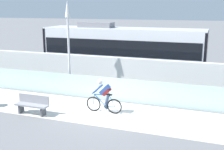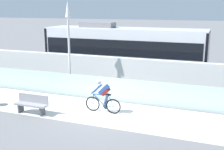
{
  "view_description": "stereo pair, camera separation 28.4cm",
  "coord_description": "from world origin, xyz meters",
  "px_view_note": "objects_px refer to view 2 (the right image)",
  "views": [
    {
      "loc": [
        4.6,
        -11.79,
        4.83
      ],
      "look_at": [
        -0.44,
        2.35,
        1.25
      ],
      "focal_mm": 45.76,
      "sensor_mm": 36.0,
      "label": 1
    },
    {
      "loc": [
        4.87,
        -11.7,
        4.83
      ],
      "look_at": [
        -0.44,
        2.35,
        1.25
      ],
      "focal_mm": 45.76,
      "sensor_mm": 36.0,
      "label": 2
    }
  ],
  "objects_px": {
    "cyclist_on_bike": "(103,96)",
    "lamp_post_antenna": "(69,36)",
    "bench": "(32,104)",
    "tram": "(124,51)"
  },
  "relations": [
    {
      "from": "tram",
      "to": "cyclist_on_bike",
      "type": "xyz_separation_m",
      "value": [
        1.27,
        -6.85,
        -1.11
      ]
    },
    {
      "from": "bench",
      "to": "lamp_post_antenna",
      "type": "bearing_deg",
      "value": 87.89
    },
    {
      "from": "cyclist_on_bike",
      "to": "lamp_post_antenna",
      "type": "xyz_separation_m",
      "value": [
        -2.91,
        2.15,
        2.51
      ]
    },
    {
      "from": "lamp_post_antenna",
      "to": "bench",
      "type": "xyz_separation_m",
      "value": [
        -0.13,
        -3.44,
        -2.81
      ]
    },
    {
      "from": "bench",
      "to": "tram",
      "type": "bearing_deg",
      "value": 77.73
    },
    {
      "from": "cyclist_on_bike",
      "to": "bench",
      "type": "relative_size",
      "value": 1.11
    },
    {
      "from": "lamp_post_antenna",
      "to": "bench",
      "type": "relative_size",
      "value": 3.25
    },
    {
      "from": "tram",
      "to": "lamp_post_antenna",
      "type": "relative_size",
      "value": 2.13
    },
    {
      "from": "tram",
      "to": "lamp_post_antenna",
      "type": "height_order",
      "value": "lamp_post_antenna"
    },
    {
      "from": "lamp_post_antenna",
      "to": "bench",
      "type": "distance_m",
      "value": 4.44
    }
  ]
}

